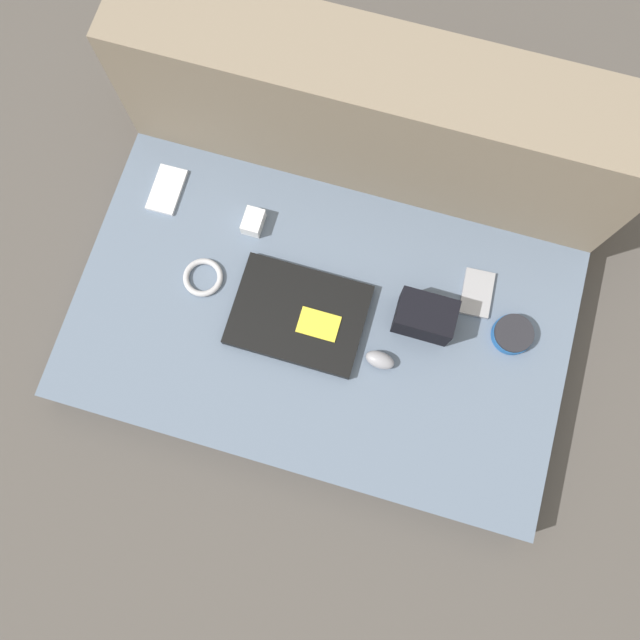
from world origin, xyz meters
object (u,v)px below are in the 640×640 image
at_px(computer_mouse, 380,360).
at_px(phone_black, 477,293).
at_px(phone_silver, 167,190).
at_px(charger_brick, 253,222).
at_px(laptop, 299,315).
at_px(camera_pouch, 425,317).
at_px(speaker_puck, 513,334).

height_order(computer_mouse, phone_black, computer_mouse).
distance_m(phone_silver, charger_brick, 0.23).
bearing_deg(charger_brick, phone_silver, 173.49).
bearing_deg(computer_mouse, laptop, 171.01).
bearing_deg(camera_pouch, computer_mouse, -121.00).
bearing_deg(phone_black, phone_silver, 173.22).
bearing_deg(phone_silver, camera_pouch, -13.23).
height_order(speaker_puck, camera_pouch, camera_pouch).
height_order(camera_pouch, charger_brick, camera_pouch).
bearing_deg(camera_pouch, phone_silver, 167.70).
height_order(speaker_puck, phone_black, speaker_puck).
bearing_deg(phone_black, laptop, -159.72).
bearing_deg(camera_pouch, phone_black, 43.10).
xyz_separation_m(computer_mouse, camera_pouch, (0.07, 0.11, 0.03)).
relative_size(computer_mouse, camera_pouch, 0.54).
height_order(laptop, camera_pouch, camera_pouch).
distance_m(camera_pouch, charger_brick, 0.45).
relative_size(speaker_puck, camera_pouch, 0.72).
bearing_deg(speaker_puck, laptop, -169.20).
height_order(speaker_puck, charger_brick, charger_brick).
bearing_deg(charger_brick, speaker_puck, -8.44).
xyz_separation_m(computer_mouse, speaker_puck, (0.27, 0.14, -0.00)).
height_order(phone_silver, phone_black, phone_black).
distance_m(computer_mouse, charger_brick, 0.43).
xyz_separation_m(speaker_puck, phone_black, (-0.10, 0.07, -0.01)).
distance_m(laptop, camera_pouch, 0.28).
xyz_separation_m(phone_black, camera_pouch, (-0.10, -0.10, 0.04)).
bearing_deg(camera_pouch, laptop, -166.30).
bearing_deg(computer_mouse, camera_pouch, 63.62).
relative_size(computer_mouse, speaker_puck, 0.75).
distance_m(laptop, speaker_puck, 0.48).
xyz_separation_m(speaker_puck, camera_pouch, (-0.20, -0.02, 0.03)).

